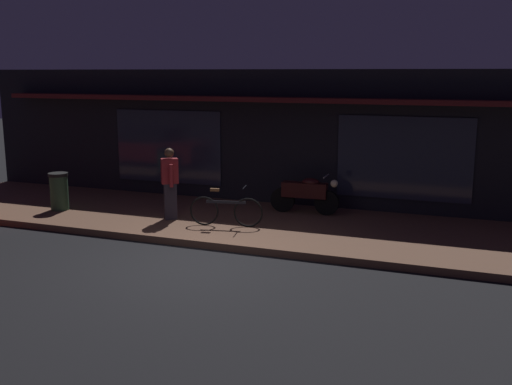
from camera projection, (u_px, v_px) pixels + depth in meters
ground_plane at (190, 264)px, 11.20m from camera, size 60.00×60.00×0.00m
sidewalk_slab at (249, 223)px, 13.94m from camera, size 18.00×4.00×0.15m
storefront_building at (294, 135)px, 16.70m from camera, size 18.00×3.30×3.60m
motorcycle at (306, 193)px, 14.50m from camera, size 1.70×0.55×0.97m
bicycle_parked at (226, 211)px, 13.32m from camera, size 1.63×0.48×0.91m
person_photographer at (170, 182)px, 13.87m from camera, size 0.44×0.54×1.67m
trash_bin at (59, 191)px, 14.91m from camera, size 0.48×0.48×0.93m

